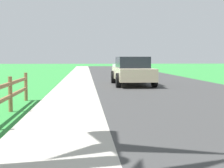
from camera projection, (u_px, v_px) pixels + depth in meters
ground_plane at (92, 78)px, 24.77m from camera, size 120.00×120.00×0.00m
road_asphalt at (136, 76)px, 27.03m from camera, size 7.00×66.00×0.01m
curb_concrete at (53, 76)px, 26.53m from camera, size 6.00×66.00×0.01m
grass_verge at (34, 77)px, 26.41m from camera, size 5.00×66.00×0.00m
parked_suv_beige at (132, 71)px, 18.13m from camera, size 2.01×4.81×1.51m
parked_car_white at (127, 67)px, 26.16m from camera, size 2.07×4.75×1.42m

